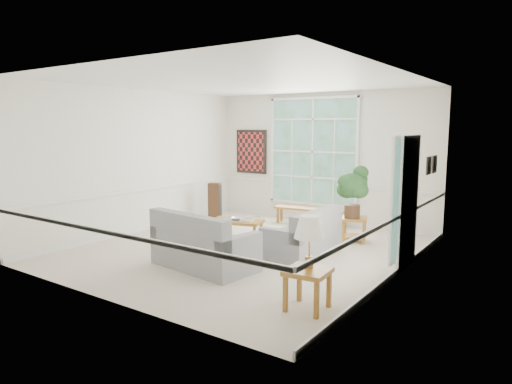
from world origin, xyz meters
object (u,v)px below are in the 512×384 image
at_px(end_table, 354,229).
at_px(side_table, 308,289).
at_px(loveseat_right, 302,232).
at_px(coffee_table, 237,229).
at_px(loveseat_front, 205,239).

xyz_separation_m(end_table, side_table, (0.85, -3.50, 0.02)).
distance_m(end_table, side_table, 3.60).
bearing_deg(loveseat_right, coffee_table, 170.04).
height_order(loveseat_front, side_table, loveseat_front).
height_order(loveseat_right, loveseat_front, loveseat_front).
bearing_deg(end_table, loveseat_right, -104.97).
relative_size(loveseat_front, end_table, 3.50).
relative_size(loveseat_right, coffee_table, 1.51).
bearing_deg(end_table, loveseat_front, -114.10).
distance_m(coffee_table, side_table, 3.76).
bearing_deg(loveseat_front, end_table, 72.67).
distance_m(loveseat_right, side_table, 2.42).
height_order(loveseat_right, side_table, loveseat_right).
xyz_separation_m(loveseat_front, side_table, (2.16, -0.58, -0.20)).
bearing_deg(coffee_table, side_table, -55.79).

